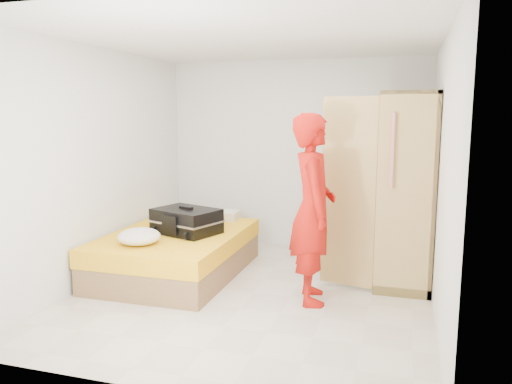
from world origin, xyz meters
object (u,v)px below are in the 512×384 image
(person, at_px, (313,209))
(suitcase, at_px, (186,221))
(round_cushion, at_px, (139,236))
(bed, at_px, (177,253))
(wardrobe, at_px, (401,193))

(person, xyz_separation_m, suitcase, (-1.55, 0.38, -0.30))
(person, bearing_deg, round_cushion, 81.06)
(person, distance_m, round_cushion, 1.86)
(round_cushion, bearing_deg, person, 7.35)
(bed, xyz_separation_m, round_cushion, (-0.14, -0.60, 0.33))
(round_cushion, bearing_deg, wardrobe, 22.94)
(bed, relative_size, suitcase, 2.34)
(bed, height_order, wardrobe, wardrobe)
(person, xyz_separation_m, round_cushion, (-1.81, -0.23, -0.36))
(suitcase, xyz_separation_m, round_cushion, (-0.26, -0.62, -0.05))
(wardrobe, height_order, person, wardrobe)
(bed, distance_m, round_cushion, 0.70)
(bed, relative_size, person, 1.07)
(suitcase, bearing_deg, round_cushion, -93.46)
(suitcase, bearing_deg, person, 5.72)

